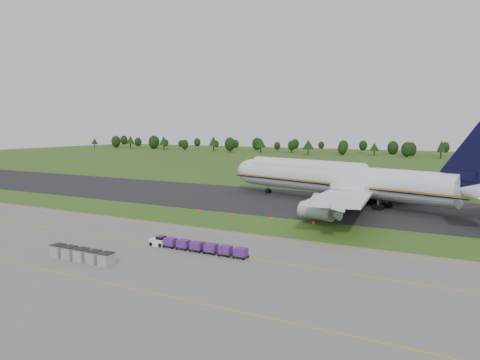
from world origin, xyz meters
The scene contains 10 objects.
ground centered at (0.00, 0.00, 0.00)m, with size 600.00×600.00×0.00m, color #325218.
apron centered at (0.00, -34.00, 0.03)m, with size 300.00×52.00×0.06m, color slate.
taxiway centered at (0.00, 28.00, 0.04)m, with size 300.00×40.00×0.08m, color black.
apron_markings centered at (0.00, -26.98, 0.06)m, with size 300.00×30.20×0.01m.
tree_line centered at (8.29, 218.19, 5.96)m, with size 524.41×22.72×11.06m.
aircraft centered at (16.24, 32.11, 6.11)m, with size 76.23×71.25×21.39m.
baggage_train centered at (9.17, -22.58, 0.89)m, with size 17.57×1.59×1.53m.
utility_cart centered at (9.70, -21.79, 0.57)m, with size 2.16×1.74×1.03m.
uld_row centered at (-2.22, -34.72, 0.98)m, with size 11.45×1.85×1.83m.
edge_markers centered at (4.70, 5.30, 0.27)m, with size 27.71×0.30×0.60m.
Camera 1 is at (49.03, -81.05, 19.41)m, focal length 35.00 mm.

